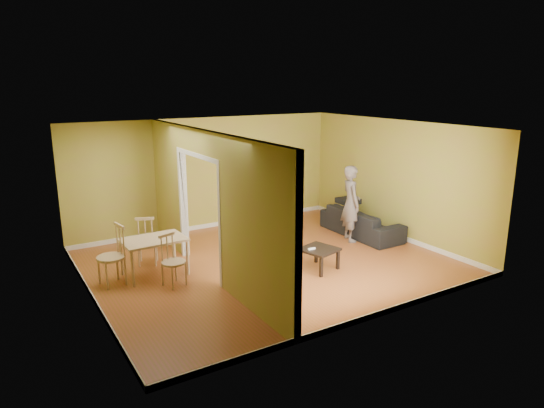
{
  "coord_description": "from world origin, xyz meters",
  "views": [
    {
      "loc": [
        -4.5,
        -7.51,
        3.4
      ],
      "look_at": [
        0.2,
        0.2,
        1.1
      ],
      "focal_mm": 32.0,
      "sensor_mm": 36.0,
      "label": 1
    }
  ],
  "objects_px": {
    "sofa": "(362,218)",
    "chair_near": "(174,261)",
    "coffee_table": "(319,252)",
    "chair_far": "(147,240)",
    "bookshelf": "(263,184)",
    "dining_table": "(154,243)",
    "person": "(351,197)",
    "chair_left": "(111,256)"
  },
  "relations": [
    {
      "from": "sofa",
      "to": "chair_left",
      "type": "xyz_separation_m",
      "value": [
        -5.51,
        0.1,
        0.13
      ]
    },
    {
      "from": "dining_table",
      "to": "chair_left",
      "type": "xyz_separation_m",
      "value": [
        -0.77,
        -0.05,
        -0.08
      ]
    },
    {
      "from": "bookshelf",
      "to": "dining_table",
      "type": "relative_size",
      "value": 1.7
    },
    {
      "from": "coffee_table",
      "to": "chair_far",
      "type": "distance_m",
      "value": 3.25
    },
    {
      "from": "coffee_table",
      "to": "chair_left",
      "type": "height_order",
      "value": "chair_left"
    },
    {
      "from": "person",
      "to": "coffee_table",
      "type": "relative_size",
      "value": 3.19
    },
    {
      "from": "chair_near",
      "to": "person",
      "type": "bearing_deg",
      "value": -12.18
    },
    {
      "from": "person",
      "to": "bookshelf",
      "type": "relative_size",
      "value": 1.05
    },
    {
      "from": "dining_table",
      "to": "chair_left",
      "type": "bearing_deg",
      "value": -176.29
    },
    {
      "from": "coffee_table",
      "to": "dining_table",
      "type": "height_order",
      "value": "dining_table"
    },
    {
      "from": "chair_near",
      "to": "chair_far",
      "type": "distance_m",
      "value": 1.24
    },
    {
      "from": "person",
      "to": "bookshelf",
      "type": "bearing_deg",
      "value": 38.32
    },
    {
      "from": "coffee_table",
      "to": "chair_far",
      "type": "bearing_deg",
      "value": 143.67
    },
    {
      "from": "sofa",
      "to": "chair_left",
      "type": "relative_size",
      "value": 1.97
    },
    {
      "from": "dining_table",
      "to": "chair_near",
      "type": "relative_size",
      "value": 1.21
    },
    {
      "from": "chair_far",
      "to": "chair_left",
      "type": "bearing_deg",
      "value": 60.69
    },
    {
      "from": "chair_left",
      "to": "chair_far",
      "type": "relative_size",
      "value": 1.08
    },
    {
      "from": "bookshelf",
      "to": "chair_near",
      "type": "height_order",
      "value": "bookshelf"
    },
    {
      "from": "chair_far",
      "to": "person",
      "type": "bearing_deg",
      "value": -169.68
    },
    {
      "from": "dining_table",
      "to": "chair_left",
      "type": "distance_m",
      "value": 0.77
    },
    {
      "from": "bookshelf",
      "to": "coffee_table",
      "type": "bearing_deg",
      "value": -102.98
    },
    {
      "from": "sofa",
      "to": "person",
      "type": "bearing_deg",
      "value": 108.97
    },
    {
      "from": "chair_far",
      "to": "chair_near",
      "type": "bearing_deg",
      "value": 115.68
    },
    {
      "from": "dining_table",
      "to": "chair_left",
      "type": "height_order",
      "value": "chair_left"
    },
    {
      "from": "person",
      "to": "sofa",
      "type": "bearing_deg",
      "value": -52.52
    },
    {
      "from": "coffee_table",
      "to": "chair_far",
      "type": "xyz_separation_m",
      "value": [
        -2.61,
        1.92,
        0.14
      ]
    },
    {
      "from": "person",
      "to": "chair_far",
      "type": "height_order",
      "value": "person"
    },
    {
      "from": "sofa",
      "to": "chair_left",
      "type": "distance_m",
      "value": 5.51
    },
    {
      "from": "sofa",
      "to": "dining_table",
      "type": "bearing_deg",
      "value": 88.49
    },
    {
      "from": "sofa",
      "to": "bookshelf",
      "type": "distance_m",
      "value": 2.6
    },
    {
      "from": "chair_left",
      "to": "chair_far",
      "type": "distance_m",
      "value": 1.05
    },
    {
      "from": "person",
      "to": "bookshelf",
      "type": "distance_m",
      "value": 2.49
    },
    {
      "from": "sofa",
      "to": "chair_near",
      "type": "relative_size",
      "value": 2.3
    },
    {
      "from": "dining_table",
      "to": "chair_far",
      "type": "distance_m",
      "value": 0.61
    },
    {
      "from": "chair_near",
      "to": "sofa",
      "type": "bearing_deg",
      "value": -10.69
    },
    {
      "from": "chair_left",
      "to": "coffee_table",
      "type": "bearing_deg",
      "value": 59.95
    },
    {
      "from": "sofa",
      "to": "chair_near",
      "type": "distance_m",
      "value": 4.65
    },
    {
      "from": "bookshelf",
      "to": "dining_table",
      "type": "distance_m",
      "value": 4.02
    },
    {
      "from": "bookshelf",
      "to": "chair_near",
      "type": "xyz_separation_m",
      "value": [
        -3.32,
        -2.68,
        -0.48
      ]
    },
    {
      "from": "bookshelf",
      "to": "chair_left",
      "type": "distance_m",
      "value": 4.72
    },
    {
      "from": "sofa",
      "to": "chair_left",
      "type": "bearing_deg",
      "value": 89.26
    },
    {
      "from": "dining_table",
      "to": "bookshelf",
      "type": "bearing_deg",
      "value": 30.61
    }
  ]
}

